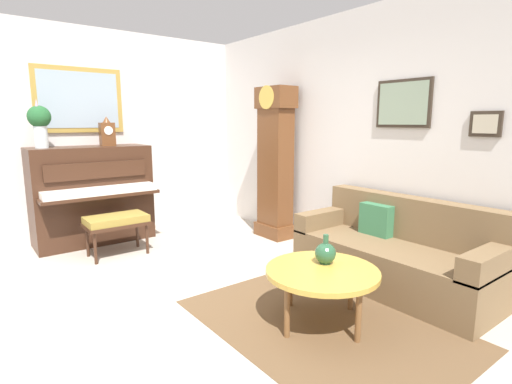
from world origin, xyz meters
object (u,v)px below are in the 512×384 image
couch (395,254)px  flower_vase (39,121)px  piano (93,194)px  grandfather_clock (275,167)px  piano_bench (116,222)px  mantel_clock (107,133)px  green_jug (325,253)px  coffee_table (322,273)px

couch → flower_vase: (-3.23, -2.44, 1.26)m
piano → grandfather_clock: bearing=58.3°
piano_bench → mantel_clock: mantel_clock is taller
green_jug → mantel_clock: bearing=-168.3°
piano → piano_bench: bearing=4.4°
piano_bench → coffee_table: (2.59, 0.74, 0.01)m
piano_bench → green_jug: size_ratio=2.92×
green_jug → flower_vase: bearing=-156.0°
flower_vase → green_jug: size_ratio=2.42×
grandfather_clock → green_jug: 2.33m
piano_bench → couch: 3.12m
coffee_table → flower_vase: 3.75m
piano_bench → grandfather_clock: grandfather_clock is taller
couch → green_jug: couch is taller
piano_bench → mantel_clock: bearing=166.0°
coffee_table → green_jug: size_ratio=3.67×
piano → coffee_table: (3.32, 0.80, -0.22)m
piano → couch: piano is taller
couch → piano: bearing=-149.5°
flower_vase → green_jug: 3.70m
piano → couch: 3.77m
mantel_clock → green_jug: mantel_clock is taller
flower_vase → coffee_table: bearing=21.9°
coffee_table → grandfather_clock: bearing=148.6°
piano_bench → coffee_table: piano_bench is taller
coffee_table → mantel_clock: 3.51m
mantel_clock → flower_vase: size_ratio=0.66×
piano_bench → grandfather_clock: size_ratio=0.34×
grandfather_clock → mantel_clock: grandfather_clock is taller
grandfather_clock → flower_vase: 2.94m
mantel_clock → green_jug: size_ratio=1.58×
piano → flower_vase: bearing=-89.7°
couch → green_jug: bearing=-89.7°
piano_bench → mantel_clock: size_ratio=1.84×
coffee_table → couch: bearing=94.1°
piano → couch: size_ratio=0.76×
coffee_table → flower_vase: size_ratio=1.52×
coffee_table → green_jug: bearing=123.2°
piano_bench → flower_vase: bearing=-140.9°
piano → green_jug: (3.24, 0.91, -0.10)m
grandfather_clock → piano_bench: bearing=-105.0°
piano_bench → green_jug: bearing=18.7°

